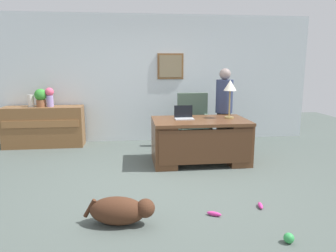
{
  "coord_description": "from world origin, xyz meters",
  "views": [
    {
      "loc": [
        -0.47,
        -4.45,
        1.69
      ],
      "look_at": [
        0.09,
        0.3,
        0.75
      ],
      "focal_mm": 34.4,
      "sensor_mm": 36.0,
      "label": 1
    }
  ],
  "objects": [
    {
      "name": "vase_empty",
      "position": [
        -2.44,
        2.25,
        0.94
      ],
      "size": [
        0.11,
        0.11,
        0.24
      ],
      "primitive_type": "cylinder",
      "color": "silver",
      "rests_on": "credenza"
    },
    {
      "name": "vase_with_flowers",
      "position": [
        -2.07,
        2.25,
        1.04
      ],
      "size": [
        0.17,
        0.17,
        0.38
      ],
      "color": "#A591D8",
      "rests_on": "credenza"
    },
    {
      "name": "desk",
      "position": [
        0.71,
        0.8,
        0.4
      ],
      "size": [
        1.61,
        0.96,
        0.75
      ],
      "color": "brown",
      "rests_on": "ground_plane"
    },
    {
      "name": "back_wall",
      "position": [
        0.0,
        2.6,
        1.35
      ],
      "size": [
        7.0,
        0.16,
        2.7
      ],
      "color": "silver",
      "rests_on": "ground_plane"
    },
    {
      "name": "dog_toy_ball",
      "position": [
        1.0,
        -1.81,
        0.05
      ],
      "size": [
        0.1,
        0.1,
        0.1
      ],
      "primitive_type": "sphere",
      "color": "green",
      "rests_on": "ground_plane"
    },
    {
      "name": "potted_plant",
      "position": [
        -2.25,
        2.25,
        1.02
      ],
      "size": [
        0.24,
        0.24,
        0.36
      ],
      "color": "brown",
      "rests_on": "credenza"
    },
    {
      "name": "person_standing",
      "position": [
        1.3,
        1.44,
        0.82
      ],
      "size": [
        0.32,
        0.32,
        1.59
      ],
      "color": "#262323",
      "rests_on": "ground_plane"
    },
    {
      "name": "armchair",
      "position": [
        0.78,
        1.74,
        0.49
      ],
      "size": [
        0.6,
        0.59,
        1.1
      ],
      "color": "#475B4C",
      "rests_on": "ground_plane"
    },
    {
      "name": "credenza",
      "position": [
        -2.23,
        2.25,
        0.41
      ],
      "size": [
        1.57,
        0.5,
        0.82
      ],
      "color": "brown",
      "rests_on": "ground_plane"
    },
    {
      "name": "dog_toy_plush",
      "position": [
        0.44,
        -1.18,
        0.03
      ],
      "size": [
        0.17,
        0.13,
        0.05
      ],
      "primitive_type": "ellipsoid",
      "rotation": [
        0.0,
        0.0,
        5.77
      ],
      "color": "#D8338C",
      "rests_on": "ground_plane"
    },
    {
      "name": "dog_toy_bone",
      "position": [
        1.04,
        -1.04,
        0.03
      ],
      "size": [
        0.08,
        0.17,
        0.05
      ],
      "primitive_type": "ellipsoid",
      "rotation": [
        0.0,
        0.0,
        4.53
      ],
      "color": "#D8338C",
      "rests_on": "ground_plane"
    },
    {
      "name": "dog_lying",
      "position": [
        -0.59,
        -1.25,
        0.16
      ],
      "size": [
        0.77,
        0.41,
        0.3
      ],
      "color": "#472819",
      "rests_on": "ground_plane"
    },
    {
      "name": "desk_lamp",
      "position": [
        1.24,
        0.91,
        1.27
      ],
      "size": [
        0.22,
        0.22,
        0.66
      ],
      "color": "#9E8447",
      "rests_on": "desk"
    },
    {
      "name": "ground_plane",
      "position": [
        0.0,
        0.0,
        0.0
      ],
      "size": [
        12.0,
        12.0,
        0.0
      ],
      "primitive_type": "plane",
      "color": "#4C5651"
    },
    {
      "name": "laptop",
      "position": [
        0.44,
        0.93,
        0.8
      ],
      "size": [
        0.32,
        0.22,
        0.22
      ],
      "color": "#B2B5BA",
      "rests_on": "desk"
    }
  ]
}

